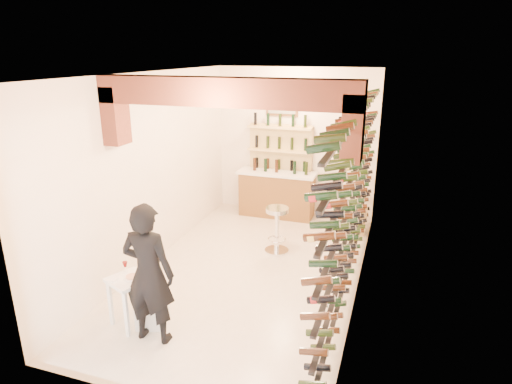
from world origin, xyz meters
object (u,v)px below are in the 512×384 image
chrome_barstool (277,226)px  wine_rack (349,192)px  back_counter (277,193)px  white_stool (152,308)px  tasting_table (130,286)px  person (149,274)px  crate_lower (351,225)px

chrome_barstool → wine_rack: bearing=-33.3°
back_counter → white_stool: (-0.46, -4.45, -0.29)m
tasting_table → chrome_barstool: bearing=89.9°
tasting_table → person: person is taller
white_stool → tasting_table: bearing=-162.1°
chrome_barstool → crate_lower: (1.19, 1.33, -0.34)m
person → white_stool: bearing=-60.3°
wine_rack → white_stool: 3.20m
crate_lower → chrome_barstool: bearing=-131.8°
crate_lower → wine_rack: bearing=-86.6°
white_stool → person: 0.74m
back_counter → wine_rack: bearing=-55.3°
back_counter → crate_lower: bearing=-14.8°
wine_rack → crate_lower: 2.61m
chrome_barstool → white_stool: bearing=-109.9°
crate_lower → tasting_table: bearing=-120.6°
person → crate_lower: bearing=-117.1°
tasting_table → chrome_barstool: (1.23, 2.76, -0.07)m
white_stool → chrome_barstool: chrome_barstool is taller
white_stool → chrome_barstool: bearing=70.1°
wine_rack → person: wine_rack is taller
wine_rack → person: (-2.13, -2.07, -0.63)m
wine_rack → chrome_barstool: (-1.32, 0.87, -1.06)m
back_counter → white_stool: bearing=-95.9°
wine_rack → chrome_barstool: 1.90m
chrome_barstool → crate_lower: bearing=48.2°
white_stool → crate_lower: (2.16, 4.01, -0.09)m
wine_rack → back_counter: (-1.83, 2.65, -1.02)m
person → crate_lower: person is taller
chrome_barstool → crate_lower: chrome_barstool is taller
back_counter → tasting_table: bearing=-99.0°
back_counter → chrome_barstool: (0.51, -1.78, -0.04)m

